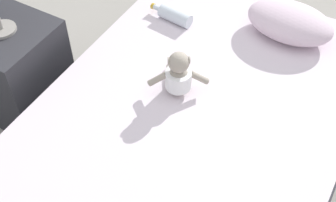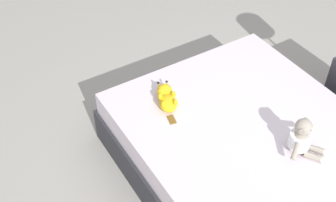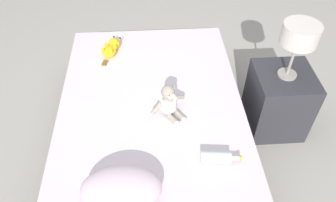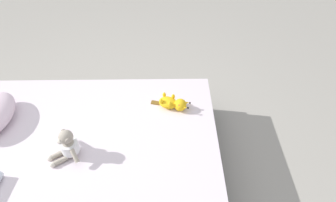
# 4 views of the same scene
# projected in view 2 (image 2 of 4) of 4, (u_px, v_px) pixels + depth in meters

# --- Properties ---
(ground_plane) EXTENTS (16.00, 16.00, 0.00)m
(ground_plane) POSITION_uv_depth(u_px,v_px,m) (262.00, 193.00, 2.80)
(ground_plane) COLOR #9E998E
(bed) EXTENTS (1.37, 2.00, 0.42)m
(bed) POSITION_uv_depth(u_px,v_px,m) (267.00, 173.00, 2.66)
(bed) COLOR #2D2D33
(bed) RESTS_ON ground_plane
(plush_monkey) EXTENTS (0.26, 0.25, 0.24)m
(plush_monkey) POSITION_uv_depth(u_px,v_px,m) (302.00, 139.00, 2.45)
(plush_monkey) COLOR #9E9384
(plush_monkey) RESTS_ON bed
(plush_yellow_creature) EXTENTS (0.18, 0.32, 0.10)m
(plush_yellow_creature) POSITION_uv_depth(u_px,v_px,m) (167.00, 98.00, 2.77)
(plush_yellow_creature) COLOR yellow
(plush_yellow_creature) RESTS_ON bed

